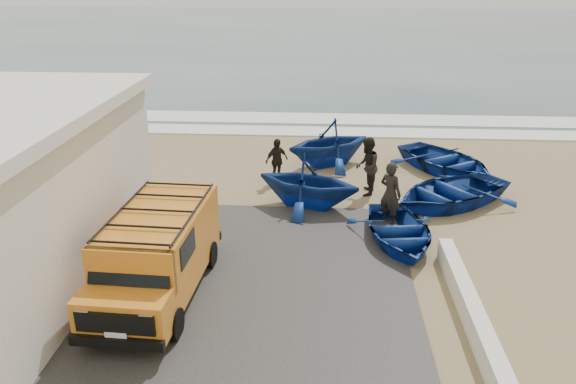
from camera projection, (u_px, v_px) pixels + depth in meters
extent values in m
plane|color=#957D56|center=(257.00, 251.00, 15.23)|extent=(160.00, 160.00, 0.00)
cube|color=#3C3937|center=(165.00, 287.00, 13.49)|extent=(12.00, 10.00, 0.05)
cube|color=#385166|center=(311.00, 32.00, 67.11)|extent=(180.00, 88.00, 0.01)
cube|color=white|center=(286.00, 131.00, 26.34)|extent=(180.00, 1.60, 0.06)
cube|color=white|center=(290.00, 118.00, 28.66)|extent=(180.00, 2.20, 0.04)
cube|color=black|center=(111.00, 164.00, 14.02)|extent=(0.08, 0.70, 0.90)
cube|color=silver|center=(471.00, 312.00, 12.05)|extent=(0.35, 6.00, 0.55)
cube|color=orange|center=(161.00, 244.00, 13.14)|extent=(2.04, 3.89, 1.61)
cube|color=orange|center=(125.00, 314.00, 11.11)|extent=(1.90, 0.97, 0.88)
cube|color=black|center=(129.00, 268.00, 11.25)|extent=(1.72, 0.41, 0.70)
cube|color=black|center=(115.00, 323.00, 10.65)|extent=(1.58, 0.16, 0.44)
cube|color=black|center=(117.00, 343.00, 10.78)|extent=(1.90, 0.23, 0.21)
cube|color=black|center=(157.00, 210.00, 12.76)|extent=(1.94, 3.60, 0.06)
cylinder|color=black|center=(94.00, 318.00, 11.73)|extent=(0.25, 0.69, 0.68)
cylinder|color=black|center=(145.00, 251.00, 14.52)|extent=(0.25, 0.69, 0.68)
cylinder|color=black|center=(175.00, 324.00, 11.54)|extent=(0.25, 0.69, 0.68)
cylinder|color=black|center=(210.00, 255.00, 14.33)|extent=(0.25, 0.69, 0.68)
imported|color=navy|center=(399.00, 231.00, 15.56)|extent=(2.98, 3.85, 0.74)
imported|color=navy|center=(450.00, 191.00, 18.10)|extent=(5.30, 4.99, 0.89)
imported|color=navy|center=(308.00, 181.00, 17.75)|extent=(4.11, 3.83, 1.76)
imported|color=navy|center=(446.00, 161.00, 21.02)|extent=(4.86, 5.20, 0.88)
imported|color=navy|center=(329.00, 142.00, 21.58)|extent=(4.53, 4.37, 1.83)
imported|color=black|center=(390.00, 194.00, 16.54)|extent=(0.84, 0.82, 1.94)
imported|color=black|center=(367.00, 166.00, 18.74)|extent=(0.89, 1.07, 1.98)
imported|color=black|center=(277.00, 161.00, 19.91)|extent=(0.97, 0.90, 1.60)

